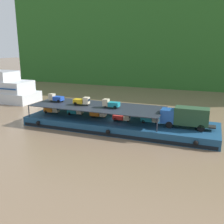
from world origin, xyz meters
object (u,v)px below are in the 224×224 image
at_px(mini_truck_lower_fore, 122,117).
at_px(mini_truck_upper_fore, 111,104).
at_px(mini_truck_lower_stern, 52,109).
at_px(mini_truck_lower_aft, 76,111).
at_px(cargo_barge, 118,124).
at_px(mini_truck_lower_mid, 99,113).
at_px(mini_truck_upper_mid, 82,101).
at_px(covered_lorry, 186,117).
at_px(mini_truck_lower_bow, 150,119).
at_px(mini_truck_upper_stern, 56,98).

height_order(mini_truck_lower_fore, mini_truck_upper_fore, mini_truck_upper_fore).
relative_size(mini_truck_lower_stern, mini_truck_lower_aft, 0.99).
height_order(cargo_barge, mini_truck_upper_fore, mini_truck_upper_fore).
bearing_deg(mini_truck_lower_mid, mini_truck_upper_mid, -169.79).
bearing_deg(mini_truck_upper_fore, mini_truck_upper_mid, 178.80).
xyz_separation_m(covered_lorry, mini_truck_upper_mid, (-17.11, 0.07, 1.00)).
relative_size(mini_truck_lower_mid, mini_truck_upper_mid, 0.98).
distance_m(covered_lorry, mini_truck_lower_mid, 14.32).
distance_m(mini_truck_lower_aft, mini_truck_lower_bow, 13.28).
xyz_separation_m(mini_truck_lower_fore, mini_truck_upper_fore, (-1.95, 0.08, 2.00)).
distance_m(mini_truck_lower_stern, mini_truck_lower_bow, 17.79).
bearing_deg(mini_truck_upper_fore, mini_truck_lower_aft, 174.74).
bearing_deg(mini_truck_lower_fore, covered_lorry, 0.71).
distance_m(mini_truck_lower_fore, mini_truck_upper_mid, 7.52).
distance_m(mini_truck_lower_fore, mini_truck_upper_stern, 13.04).
bearing_deg(mini_truck_upper_stern, mini_truck_upper_mid, -7.16).
bearing_deg(covered_lorry, mini_truck_lower_bow, 174.84).
height_order(cargo_barge, mini_truck_lower_fore, mini_truck_lower_fore).
xyz_separation_m(mini_truck_lower_stern, mini_truck_lower_fore, (13.31, -0.21, 0.00)).
height_order(covered_lorry, mini_truck_upper_fore, mini_truck_upper_fore).
relative_size(mini_truck_lower_stern, mini_truck_lower_mid, 1.00).
height_order(covered_lorry, mini_truck_upper_stern, mini_truck_upper_stern).
relative_size(mini_truck_lower_aft, mini_truck_lower_mid, 1.01).
height_order(mini_truck_lower_mid, mini_truck_upper_stern, mini_truck_upper_stern).
xyz_separation_m(mini_truck_lower_aft, mini_truck_upper_fore, (6.86, -0.63, 2.00)).
height_order(covered_lorry, mini_truck_upper_mid, mini_truck_upper_mid).
distance_m(cargo_barge, mini_truck_lower_mid, 3.91).
relative_size(mini_truck_lower_stern, mini_truck_lower_fore, 1.00).
distance_m(mini_truck_lower_mid, mini_truck_upper_stern, 8.67).
bearing_deg(mini_truck_upper_mid, mini_truck_lower_fore, -1.55).
bearing_deg(mini_truck_upper_mid, mini_truck_lower_bow, 2.02).
relative_size(mini_truck_lower_mid, mini_truck_lower_bow, 0.99).
height_order(mini_truck_lower_mid, mini_truck_lower_fore, same).
height_order(mini_truck_lower_mid, mini_truck_lower_bow, same).
relative_size(mini_truck_lower_aft, mini_truck_lower_bow, 1.00).
height_order(mini_truck_lower_aft, mini_truck_upper_mid, mini_truck_upper_mid).
bearing_deg(mini_truck_upper_fore, mini_truck_lower_bow, 4.67).
bearing_deg(mini_truck_upper_mid, mini_truck_upper_fore, -1.20).
xyz_separation_m(mini_truck_lower_mid, mini_truck_upper_mid, (-2.83, -0.51, 2.00)).
bearing_deg(mini_truck_upper_fore, cargo_barge, 19.70).
height_order(covered_lorry, mini_truck_lower_aft, covered_lorry).
distance_m(covered_lorry, mini_truck_lower_aft, 18.70).
xyz_separation_m(mini_truck_lower_fore, mini_truck_upper_stern, (-12.85, 0.90, 2.00)).
bearing_deg(cargo_barge, mini_truck_upper_stern, 178.10).
bearing_deg(mini_truck_lower_mid, mini_truck_lower_aft, 179.87).
distance_m(mini_truck_lower_stern, mini_truck_upper_stern, 2.17).
distance_m(mini_truck_upper_stern, mini_truck_upper_mid, 5.65).
bearing_deg(mini_truck_lower_mid, mini_truck_lower_bow, -0.63).
relative_size(mini_truck_lower_mid, mini_truck_upper_fore, 0.99).
distance_m(mini_truck_lower_stern, mini_truck_upper_fore, 11.54).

